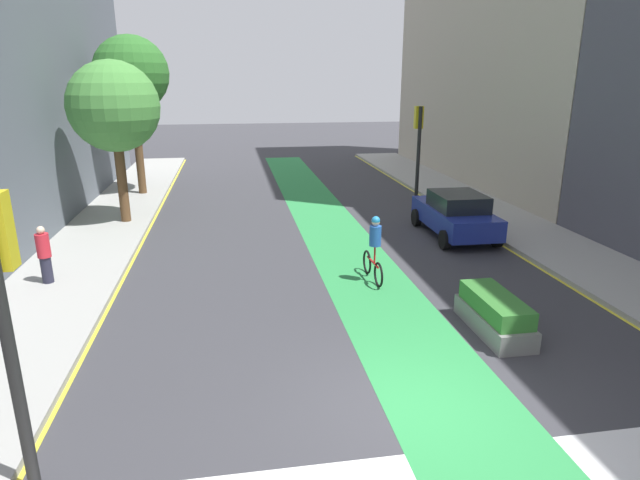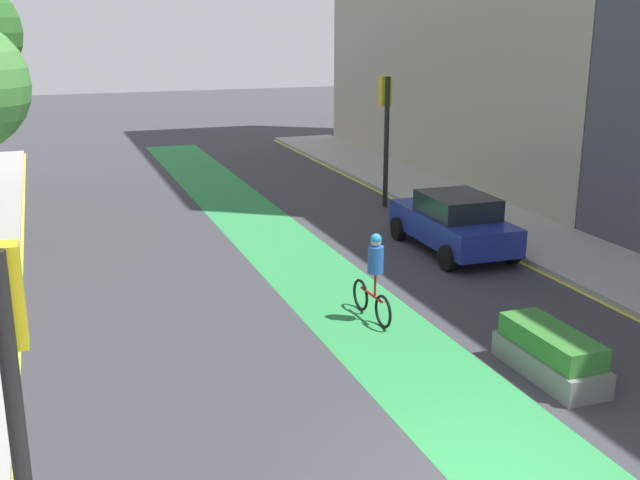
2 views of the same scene
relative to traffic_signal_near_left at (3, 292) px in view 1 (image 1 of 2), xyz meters
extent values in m
plane|color=#38383D|center=(5.64, 0.90, -2.88)|extent=(120.00, 120.00, 0.00)
cube|color=#2D8C47|center=(6.34, 0.90, -2.88)|extent=(2.40, 60.00, 0.01)
cube|color=yellow|center=(-0.36, 0.90, -2.88)|extent=(0.16, 60.00, 0.01)
cylinder|color=black|center=(0.00, -0.12, -0.83)|extent=(0.16, 0.16, 4.10)
sphere|color=#4C380C|center=(0.00, 0.22, 0.74)|extent=(0.20, 0.20, 0.20)
sphere|color=#26D833|center=(0.00, 0.22, 0.44)|extent=(0.20, 0.20, 0.20)
cylinder|color=black|center=(10.89, 15.77, -0.77)|extent=(0.16, 0.16, 4.21)
cube|color=gold|center=(10.89, 15.97, 0.86)|extent=(0.35, 0.28, 0.95)
sphere|color=#3F0A0A|center=(10.89, 16.11, 1.16)|extent=(0.20, 0.20, 0.20)
sphere|color=#4C380C|center=(10.89, 16.11, 0.86)|extent=(0.20, 0.20, 0.20)
sphere|color=#26D833|center=(10.89, 16.11, 0.56)|extent=(0.20, 0.20, 0.20)
cube|color=navy|center=(10.47, 10.58, -2.21)|extent=(1.89, 4.24, 0.70)
cube|color=black|center=(10.47, 10.38, -1.59)|extent=(1.64, 2.03, 0.55)
cylinder|color=black|center=(9.61, 12.06, -2.56)|extent=(0.23, 0.64, 0.64)
cylinder|color=black|center=(11.40, 12.03, -2.56)|extent=(0.23, 0.64, 0.64)
cylinder|color=black|center=(9.54, 9.12, -2.56)|extent=(0.23, 0.64, 0.64)
cylinder|color=black|center=(11.34, 9.09, -2.56)|extent=(0.23, 0.64, 0.64)
torus|color=black|center=(6.49, 7.37, -2.54)|extent=(0.09, 0.68, 0.68)
torus|color=black|center=(6.54, 6.32, -2.54)|extent=(0.09, 0.68, 0.68)
cylinder|color=red|center=(6.51, 6.85, -2.36)|extent=(0.10, 0.95, 0.06)
cylinder|color=red|center=(6.52, 6.70, -2.09)|extent=(0.05, 0.05, 0.50)
cylinder|color=#2659B2|center=(6.52, 6.70, -1.57)|extent=(0.32, 0.32, 0.55)
sphere|color=beige|center=(6.52, 6.70, -1.18)|extent=(0.22, 0.22, 0.22)
sphere|color=#268CCC|center=(6.52, 6.70, -1.14)|extent=(0.23, 0.23, 0.23)
cylinder|color=#262638|center=(-2.16, 7.70, -2.37)|extent=(0.28, 0.28, 0.71)
cylinder|color=red|center=(-2.16, 7.70, -1.70)|extent=(0.34, 0.34, 0.63)
sphere|color=beige|center=(-2.16, 7.70, -1.28)|extent=(0.21, 0.21, 0.21)
cylinder|color=brown|center=(-1.26, 14.02, -1.18)|extent=(0.36, 0.36, 3.11)
sphere|color=#478C3D|center=(-1.26, 14.02, 1.52)|extent=(3.25, 3.25, 3.25)
cylinder|color=brown|center=(-1.41, 19.27, -0.60)|extent=(0.36, 0.36, 4.26)
sphere|color=#2D6B28|center=(-1.41, 19.27, 2.69)|extent=(3.31, 3.31, 3.31)
cube|color=slate|center=(8.34, 3.36, -2.66)|extent=(0.88, 2.28, 0.45)
cube|color=#33722D|center=(8.34, 3.36, -2.23)|extent=(0.79, 2.05, 0.40)
camera|label=1|loc=(2.81, -6.54, 2.48)|focal=29.85mm
camera|label=2|loc=(0.44, -6.81, 3.07)|focal=43.43mm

